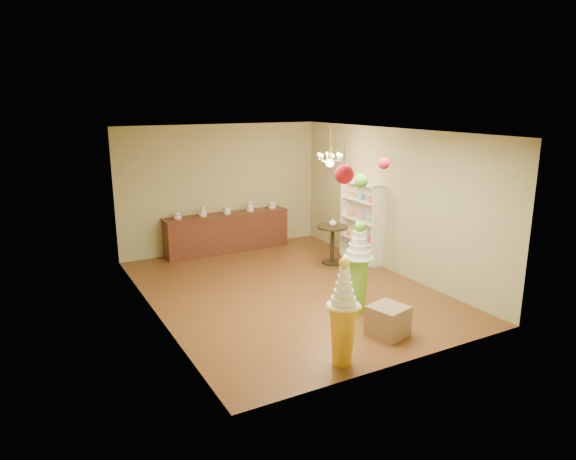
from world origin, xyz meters
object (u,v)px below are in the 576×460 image
pedestal_orange (343,325)px  round_table (332,239)px  pedestal_green (358,273)px  sideboard (227,232)px

pedestal_orange → round_table: 4.48m
pedestal_green → pedestal_orange: 1.84m
pedestal_green → pedestal_orange: (-1.24, -1.36, -0.12)m
pedestal_orange → round_table: size_ratio=1.79×
pedestal_orange → sideboard: 5.86m
sideboard → round_table: (1.67, -2.01, 0.08)m
pedestal_green → sideboard: bearing=97.1°
sideboard → round_table: sideboard is taller
pedestal_green → pedestal_orange: bearing=-132.5°
pedestal_orange → round_table: bearing=58.3°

